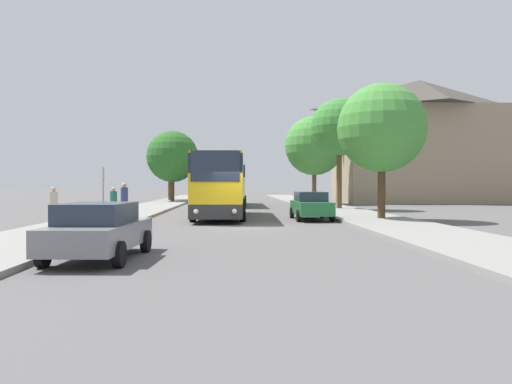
{
  "coord_description": "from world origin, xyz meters",
  "views": [
    {
      "loc": [
        -0.26,
        -22.65,
        1.92
      ],
      "look_at": [
        1.33,
        14.29,
        1.34
      ],
      "focal_mm": 35.0,
      "sensor_mm": 36.0,
      "label": 1
    }
  ],
  "objects_px": {
    "parked_car_left_curb": "(99,230)",
    "tree_right_far": "(339,128)",
    "bus_middle": "(230,185)",
    "pedestrian_waiting_far": "(124,201)",
    "pedestrian_waiting_near": "(54,206)",
    "tree_left_near": "(170,159)",
    "tree_right_mid": "(382,128)",
    "tree_right_near": "(314,146)",
    "pedestrian_walking_back": "(114,203)",
    "tree_left_far": "(172,157)",
    "parked_car_right_near": "(311,205)",
    "bus_front": "(221,185)",
    "bus_stop_sign": "(103,188)"
  },
  "relations": [
    {
      "from": "tree_right_far",
      "to": "tree_right_near",
      "type": "bearing_deg",
      "value": 90.9
    },
    {
      "from": "parked_car_left_curb",
      "to": "pedestrian_walking_back",
      "type": "bearing_deg",
      "value": 105.12
    },
    {
      "from": "parked_car_right_near",
      "to": "tree_right_far",
      "type": "height_order",
      "value": "tree_right_far"
    },
    {
      "from": "tree_left_near",
      "to": "tree_left_far",
      "type": "relative_size",
      "value": 0.95
    },
    {
      "from": "pedestrian_waiting_far",
      "to": "pedestrian_walking_back",
      "type": "xyz_separation_m",
      "value": [
        -0.7,
        0.67,
        -0.13
      ]
    },
    {
      "from": "parked_car_right_near",
      "to": "bus_front",
      "type": "bearing_deg",
      "value": -22.67
    },
    {
      "from": "pedestrian_walking_back",
      "to": "tree_right_near",
      "type": "relative_size",
      "value": 0.2
    },
    {
      "from": "bus_front",
      "to": "pedestrian_walking_back",
      "type": "distance_m",
      "value": 6.17
    },
    {
      "from": "tree_left_far",
      "to": "tree_right_far",
      "type": "relative_size",
      "value": 0.91
    },
    {
      "from": "bus_middle",
      "to": "tree_right_mid",
      "type": "bearing_deg",
      "value": -66.92
    },
    {
      "from": "bus_front",
      "to": "pedestrian_walking_back",
      "type": "bearing_deg",
      "value": -152.13
    },
    {
      "from": "bus_middle",
      "to": "bus_stop_sign",
      "type": "xyz_separation_m",
      "value": [
        -5.93,
        -20.32,
        -0.14
      ]
    },
    {
      "from": "tree_left_far",
      "to": "tree_right_mid",
      "type": "height_order",
      "value": "tree_left_far"
    },
    {
      "from": "parked_car_right_near",
      "to": "bus_middle",
      "type": "bearing_deg",
      "value": -76.18
    },
    {
      "from": "tree_right_near",
      "to": "parked_car_left_curb",
      "type": "bearing_deg",
      "value": -107.84
    },
    {
      "from": "bus_middle",
      "to": "pedestrian_walking_back",
      "type": "height_order",
      "value": "bus_middle"
    },
    {
      "from": "bus_front",
      "to": "tree_left_near",
      "type": "distance_m",
      "value": 29.25
    },
    {
      "from": "parked_car_left_curb",
      "to": "tree_right_far",
      "type": "distance_m",
      "value": 26.85
    },
    {
      "from": "pedestrian_walking_back",
      "to": "tree_left_far",
      "type": "height_order",
      "value": "tree_left_far"
    },
    {
      "from": "bus_stop_sign",
      "to": "pedestrian_waiting_far",
      "type": "distance_m",
      "value": 1.35
    },
    {
      "from": "bus_front",
      "to": "tree_right_near",
      "type": "relative_size",
      "value": 1.36
    },
    {
      "from": "pedestrian_waiting_near",
      "to": "tree_right_near",
      "type": "xyz_separation_m",
      "value": [
        15.36,
        25.48,
        4.58
      ]
    },
    {
      "from": "bus_front",
      "to": "tree_right_near",
      "type": "xyz_separation_m",
      "value": [
        8.38,
        18.49,
        3.7
      ]
    },
    {
      "from": "bus_middle",
      "to": "pedestrian_waiting_far",
      "type": "height_order",
      "value": "bus_middle"
    },
    {
      "from": "pedestrian_walking_back",
      "to": "tree_right_mid",
      "type": "height_order",
      "value": "tree_right_mid"
    },
    {
      "from": "bus_stop_sign",
      "to": "tree_left_far",
      "type": "bearing_deg",
      "value": 90.25
    },
    {
      "from": "parked_car_left_curb",
      "to": "tree_left_near",
      "type": "xyz_separation_m",
      "value": [
        -3.89,
        44.2,
        4.07
      ]
    },
    {
      "from": "pedestrian_waiting_near",
      "to": "tree_left_near",
      "type": "relative_size",
      "value": 0.24
    },
    {
      "from": "parked_car_left_curb",
      "to": "tree_right_mid",
      "type": "height_order",
      "value": "tree_right_mid"
    },
    {
      "from": "tree_left_near",
      "to": "tree_left_far",
      "type": "distance_m",
      "value": 4.61
    },
    {
      "from": "pedestrian_waiting_far",
      "to": "tree_left_far",
      "type": "distance_m",
      "value": 27.51
    },
    {
      "from": "bus_middle",
      "to": "tree_right_mid",
      "type": "height_order",
      "value": "tree_right_mid"
    },
    {
      "from": "pedestrian_waiting_near",
      "to": "pedestrian_waiting_far",
      "type": "height_order",
      "value": "pedestrian_waiting_far"
    },
    {
      "from": "parked_car_right_near",
      "to": "pedestrian_walking_back",
      "type": "xyz_separation_m",
      "value": [
        -10.35,
        -0.73,
        0.18
      ]
    },
    {
      "from": "bus_stop_sign",
      "to": "parked_car_right_near",
      "type": "bearing_deg",
      "value": 11.92
    },
    {
      "from": "tree_right_near",
      "to": "tree_right_far",
      "type": "xyz_separation_m",
      "value": [
        0.17,
        -10.54,
        0.55
      ]
    },
    {
      "from": "pedestrian_waiting_near",
      "to": "tree_right_near",
      "type": "relative_size",
      "value": 0.2
    },
    {
      "from": "bus_middle",
      "to": "pedestrian_walking_back",
      "type": "xyz_separation_m",
      "value": [
        -5.79,
        -18.83,
        -0.93
      ]
    },
    {
      "from": "bus_middle",
      "to": "parked_car_left_curb",
      "type": "xyz_separation_m",
      "value": [
        -3.01,
        -31.94,
        -1.14
      ]
    },
    {
      "from": "parked_car_right_near",
      "to": "tree_left_far",
      "type": "xyz_separation_m",
      "value": [
        -10.61,
        25.84,
        4.03
      ]
    },
    {
      "from": "pedestrian_waiting_far",
      "to": "parked_car_right_near",
      "type": "bearing_deg",
      "value": 25.19
    },
    {
      "from": "tree_right_mid",
      "to": "tree_left_far",
      "type": "bearing_deg",
      "value": 117.89
    },
    {
      "from": "pedestrian_waiting_far",
      "to": "pedestrian_walking_back",
      "type": "bearing_deg",
      "value": 153.1
    },
    {
      "from": "parked_car_left_curb",
      "to": "bus_stop_sign",
      "type": "distance_m",
      "value": 12.02
    },
    {
      "from": "tree_right_near",
      "to": "bus_front",
      "type": "bearing_deg",
      "value": -114.37
    },
    {
      "from": "parked_car_right_near",
      "to": "tree_left_far",
      "type": "distance_m",
      "value": 28.22
    },
    {
      "from": "pedestrian_walking_back",
      "to": "tree_right_far",
      "type": "relative_size",
      "value": 0.2
    },
    {
      "from": "bus_middle",
      "to": "tree_left_far",
      "type": "distance_m",
      "value": 10.25
    },
    {
      "from": "tree_right_near",
      "to": "bus_middle",
      "type": "bearing_deg",
      "value": -163.37
    },
    {
      "from": "tree_right_near",
      "to": "pedestrian_waiting_near",
      "type": "bearing_deg",
      "value": -121.07
    }
  ]
}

